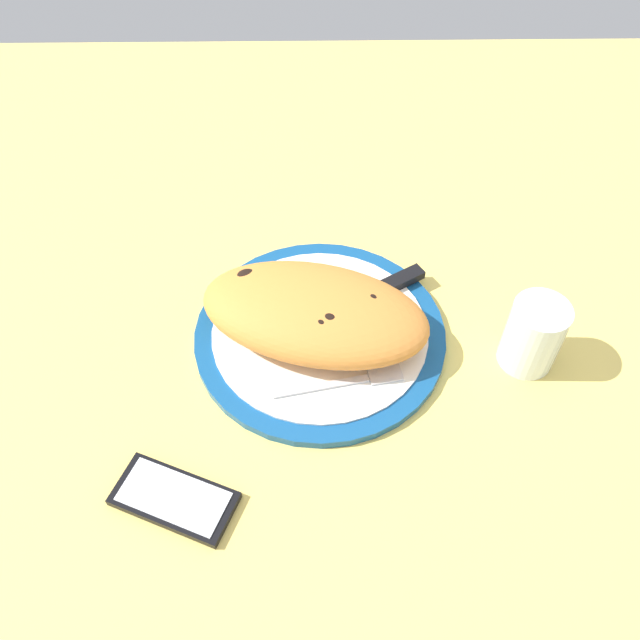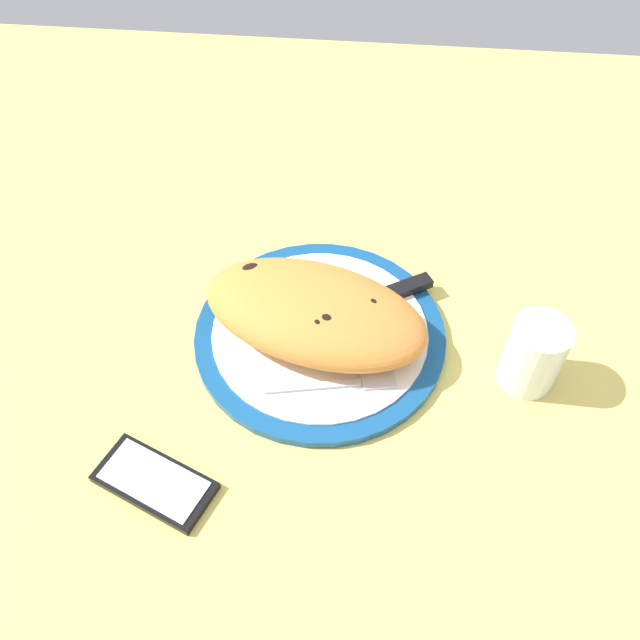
{
  "view_description": "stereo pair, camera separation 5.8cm",
  "coord_description": "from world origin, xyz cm",
  "px_view_note": "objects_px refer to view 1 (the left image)",
  "views": [
    {
      "loc": [
        -0.73,
        -51.34,
        66.49
      ],
      "look_at": [
        0.0,
        0.0,
        3.53
      ],
      "focal_mm": 36.91,
      "sensor_mm": 36.0,
      "label": 1
    },
    {
      "loc": [
        5.09,
        -51.09,
        66.49
      ],
      "look_at": [
        0.0,
        0.0,
        3.53
      ],
      "focal_mm": 36.91,
      "sensor_mm": 36.0,
      "label": 2
    }
  ],
  "objects_px": {
    "fork": "(351,381)",
    "smartphone": "(174,499)",
    "calzone": "(314,313)",
    "water_glass": "(532,338)",
    "plate": "(320,334)",
    "knife": "(370,295)"
  },
  "relations": [
    {
      "from": "fork",
      "to": "water_glass",
      "type": "xyz_separation_m",
      "value": [
        0.22,
        0.04,
        0.02
      ]
    },
    {
      "from": "calzone",
      "to": "water_glass",
      "type": "distance_m",
      "value": 0.26
    },
    {
      "from": "smartphone",
      "to": "water_glass",
      "type": "distance_m",
      "value": 0.45
    },
    {
      "from": "plate",
      "to": "fork",
      "type": "height_order",
      "value": "fork"
    },
    {
      "from": "fork",
      "to": "calzone",
      "type": "bearing_deg",
      "value": 118.03
    },
    {
      "from": "fork",
      "to": "water_glass",
      "type": "height_order",
      "value": "water_glass"
    },
    {
      "from": "plate",
      "to": "water_glass",
      "type": "bearing_deg",
      "value": -8.16
    },
    {
      "from": "calzone",
      "to": "water_glass",
      "type": "bearing_deg",
      "value": -7.96
    },
    {
      "from": "calzone",
      "to": "water_glass",
      "type": "relative_size",
      "value": 3.31
    },
    {
      "from": "plate",
      "to": "knife",
      "type": "xyz_separation_m",
      "value": [
        0.07,
        0.05,
        0.01
      ]
    },
    {
      "from": "calzone",
      "to": "water_glass",
      "type": "height_order",
      "value": "water_glass"
    },
    {
      "from": "plate",
      "to": "calzone",
      "type": "bearing_deg",
      "value": 179.46
    },
    {
      "from": "calzone",
      "to": "smartphone",
      "type": "distance_m",
      "value": 0.27
    },
    {
      "from": "plate",
      "to": "knife",
      "type": "bearing_deg",
      "value": 38.69
    },
    {
      "from": "plate",
      "to": "smartphone",
      "type": "distance_m",
      "value": 0.27
    },
    {
      "from": "knife",
      "to": "water_glass",
      "type": "relative_size",
      "value": 2.28
    },
    {
      "from": "smartphone",
      "to": "water_glass",
      "type": "height_order",
      "value": "water_glass"
    },
    {
      "from": "calzone",
      "to": "plate",
      "type": "bearing_deg",
      "value": -0.54
    },
    {
      "from": "fork",
      "to": "knife",
      "type": "relative_size",
      "value": 0.72
    },
    {
      "from": "plate",
      "to": "calzone",
      "type": "height_order",
      "value": "calzone"
    },
    {
      "from": "knife",
      "to": "plate",
      "type": "bearing_deg",
      "value": -141.31
    },
    {
      "from": "fork",
      "to": "smartphone",
      "type": "distance_m",
      "value": 0.24
    }
  ]
}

